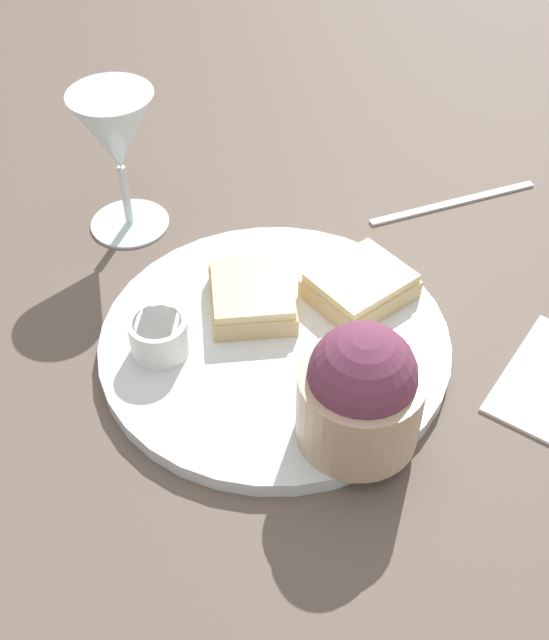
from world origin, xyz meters
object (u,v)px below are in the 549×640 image
Objects in this scene: cheese_toast_far at (360,286)px; fork at (454,202)px; sauce_ramekin at (159,334)px; salad_bowl at (361,392)px; cheese_toast_near at (252,296)px; wine_glass at (116,138)px.

cheese_toast_far is 0.71× the size of fork.
sauce_ramekin is 0.33× the size of fork.
salad_bowl is 0.96× the size of cheese_toast_near.
fork is at bearing -174.46° from salad_bowl.
sauce_ramekin is 0.20m from wine_glass.
wine_glass reaches higher than fork.
fork is (-0.32, 0.14, -0.03)m from sauce_ramekin.
sauce_ramekin is at bearing -24.19° from fork.
fork is (-0.32, -0.03, -0.06)m from salad_bowl.
salad_bowl is at bearing 65.21° from wine_glass.
salad_bowl is at bearing 5.54° from fork.
cheese_toast_far is at bearing -157.48° from salad_bowl.
wine_glass is (-0.14, -0.31, 0.04)m from salad_bowl.
cheese_toast_far is (-0.14, -0.06, -0.03)m from salad_bowl.
cheese_toast_near is at bearing -121.47° from salad_bowl.
wine_glass is at bearing -109.02° from cheese_toast_near.
cheese_toast_far is 0.19m from fork.
salad_bowl is 0.71× the size of wine_glass.
wine_glass reaches higher than cheese_toast_near.
cheese_toast_far is at bearing 89.06° from wine_glass.
sauce_ramekin is 0.33× the size of wine_glass.
cheese_toast_near is 0.10m from cheese_toast_far.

